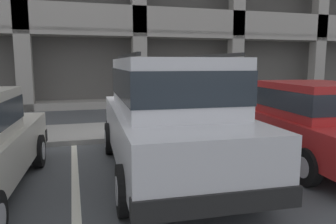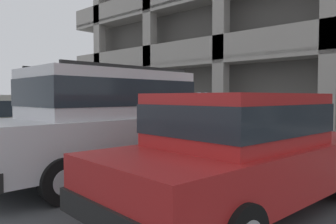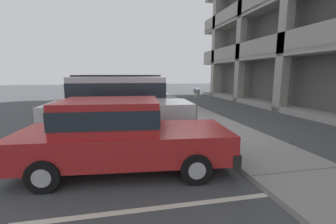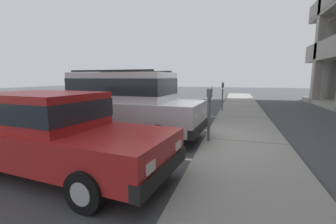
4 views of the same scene
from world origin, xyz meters
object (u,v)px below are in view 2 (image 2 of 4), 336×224
(parking_meter_far, at_px, (70,108))
(red_sedan, at_px, (18,125))
(silver_suv, at_px, (111,119))
(dark_hatchback, at_px, (246,149))
(parking_meter_near, at_px, (202,108))

(parking_meter_far, bearing_deg, red_sedan, -48.28)
(silver_suv, distance_m, parking_meter_far, 6.34)
(silver_suv, relative_size, dark_hatchback, 1.05)
(silver_suv, height_order, parking_meter_near, silver_suv)
(parking_meter_near, bearing_deg, parking_meter_far, -179.75)
(red_sedan, relative_size, parking_meter_near, 3.10)
(silver_suv, xyz_separation_m, red_sedan, (-3.13, -0.41, -0.27))
(silver_suv, bearing_deg, parking_meter_far, 158.86)
(dark_hatchback, height_order, parking_meter_far, parking_meter_far)
(parking_meter_near, distance_m, parking_meter_far, 6.00)
(red_sedan, distance_m, dark_hatchback, 5.99)
(red_sedan, xyz_separation_m, dark_hatchback, (5.97, 0.41, 0.00))
(parking_meter_near, bearing_deg, red_sedan, -137.76)
(red_sedan, height_order, parking_meter_near, parking_meter_near)
(red_sedan, height_order, dark_hatchback, same)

